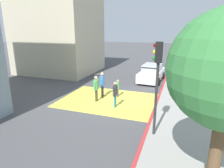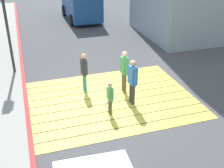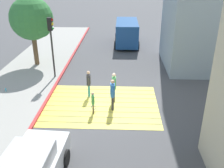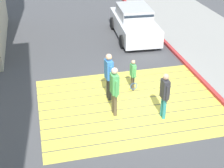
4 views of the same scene
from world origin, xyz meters
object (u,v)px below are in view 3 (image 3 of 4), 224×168
Objects in this scene: street_tree at (33,20)px; pedestrian_child_with_racket at (93,102)px; van_down_street at (127,32)px; traffic_light_corner at (51,36)px; water_bottle at (6,90)px; pedestrian_adult_side at (89,82)px; pedestrian_adult_lead at (113,93)px; pedestrian_adult_trailing at (114,85)px.

street_tree is 9.24m from pedestrian_child_with_racket.
van_down_street is at bearing 81.86° from pedestrian_child_with_racket.
van_down_street is 10.36m from traffic_light_corner.
water_bottle is 0.13× the size of pedestrian_adult_side.
pedestrian_adult_lead reaches higher than pedestrian_adult_side.
traffic_light_corner is 4.34m from pedestrian_adult_side.
traffic_light_corner is at bearing -50.98° from street_tree.
van_down_street is 11.72m from pedestrian_adult_side.
pedestrian_adult_side is 1.32× the size of pedestrian_child_with_racket.
street_tree is at bearing 126.25° from pedestrian_child_with_racket.
van_down_street is 13.60m from pedestrian_child_with_racket.
street_tree is (-7.10, -6.39, 2.35)m from van_down_street.
pedestrian_adult_trailing reaches higher than water_bottle.
pedestrian_adult_lead is (6.20, -6.64, -2.59)m from street_tree.
pedestrian_adult_trailing is at bearing -36.94° from traffic_light_corner.
water_bottle is at bearing 178.14° from pedestrian_adult_side.
pedestrian_adult_trailing is (6.24, -5.64, -2.60)m from street_tree.
pedestrian_adult_lead is (-0.91, -13.03, -0.23)m from van_down_street.
pedestrian_adult_side is at bearing -47.17° from street_tree.
pedestrian_adult_lead is at bearing -46.97° from street_tree.
pedestrian_adult_side is (5.24, -0.17, 0.73)m from water_bottle.
traffic_light_corner is 2.37× the size of pedestrian_adult_lead.
water_bottle is at bearing 165.59° from pedestrian_adult_lead.
pedestrian_adult_side is at bearing 103.33° from pedestrian_child_with_racket.
water_bottle is at bearing 173.83° from pedestrian_adult_trailing.
street_tree is 3.24× the size of pedestrian_adult_side.
water_bottle is (-0.53, -4.91, -3.40)m from street_tree.
pedestrian_adult_side is at bearing 133.69° from pedestrian_adult_lead.
street_tree reaches higher than pedestrian_adult_lead.
pedestrian_child_with_racket reaches higher than water_bottle.
pedestrian_child_with_racket is (5.18, -7.07, -2.93)m from street_tree.
street_tree reaches higher than pedestrian_adult_side.
water_bottle is 5.29m from pedestrian_adult_side.
pedestrian_adult_lead is at bearing -93.98° from van_down_street.
pedestrian_adult_lead is 1.44× the size of pedestrian_child_with_racket.
street_tree is (-1.97, 2.44, 0.59)m from traffic_light_corner.
van_down_street is at bearing 78.21° from pedestrian_adult_side.
pedestrian_adult_trailing is (4.26, -3.21, -2.01)m from traffic_light_corner.
water_bottle is (-2.50, -2.48, -2.81)m from traffic_light_corner.
water_bottle is 0.18× the size of pedestrian_child_with_racket.
van_down_street reaches higher than pedestrian_adult_lead.
street_tree is 2.97× the size of pedestrian_adult_lead.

